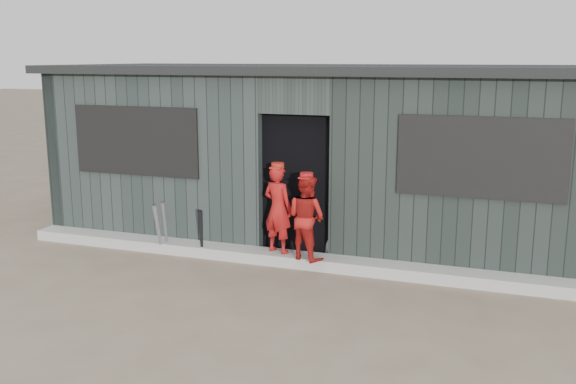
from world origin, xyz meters
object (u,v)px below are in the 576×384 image
at_px(bat_left, 158,230).
at_px(player_red_left, 278,209).
at_px(bat_right, 201,234).
at_px(player_grey_back, 342,208).
at_px(bat_mid, 165,228).
at_px(dugout, 324,153).
at_px(player_red_right, 306,217).

relative_size(bat_left, player_red_left, 0.62).
xyz_separation_m(bat_left, player_red_left, (1.70, 0.24, 0.38)).
bearing_deg(bat_right, player_grey_back, 19.64).
bearing_deg(player_grey_back, bat_right, -7.49).
height_order(bat_left, bat_mid, bat_mid).
distance_m(player_red_left, dugout, 1.75).
distance_m(bat_left, bat_right, 0.64).
bearing_deg(dugout, player_grey_back, -62.98).
distance_m(bat_mid, dugout, 2.71).
height_order(player_grey_back, dugout, dugout).
bearing_deg(bat_mid, player_grey_back, 14.68).
relative_size(bat_left, dugout, 0.09).
bearing_deg(player_red_left, bat_right, 26.58).
relative_size(bat_mid, player_grey_back, 0.53).
bearing_deg(player_red_right, player_grey_back, -91.86).
relative_size(bat_mid, player_red_left, 0.63).
relative_size(player_red_right, dugout, 0.13).
relative_size(bat_right, player_grey_back, 0.49).
bearing_deg(dugout, bat_right, -123.97).
xyz_separation_m(bat_left, bat_mid, (0.05, 0.10, 0.01)).
xyz_separation_m(bat_left, player_grey_back, (2.46, 0.73, 0.34)).
bearing_deg(dugout, player_red_left, -95.45).
bearing_deg(bat_left, player_red_right, 2.08).
bearing_deg(player_red_right, bat_mid, 22.99).
distance_m(bat_left, dugout, 2.81).
xyz_separation_m(bat_left, player_red_right, (2.15, 0.08, 0.34)).
bearing_deg(player_grey_back, player_red_right, 37.53).
height_order(player_red_left, player_grey_back, player_grey_back).
bearing_deg(bat_right, player_red_right, 0.17).
relative_size(player_red_left, player_red_right, 1.07).
xyz_separation_m(player_red_right, player_grey_back, (0.31, 0.65, -0.00)).
xyz_separation_m(player_red_left, player_red_right, (0.45, -0.16, -0.04)).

